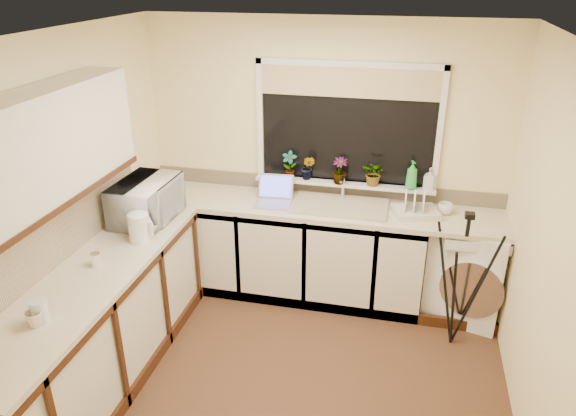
% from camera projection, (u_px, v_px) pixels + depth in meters
% --- Properties ---
extents(floor, '(3.20, 3.20, 0.00)m').
position_uv_depth(floor, '(286.00, 379.00, 4.01)').
color(floor, '#522E20').
rests_on(floor, ground).
extents(ceiling, '(3.20, 3.20, 0.00)m').
position_uv_depth(ceiling, '(285.00, 37.00, 3.00)').
color(ceiling, white).
rests_on(ceiling, ground).
extents(wall_back, '(3.20, 0.00, 3.20)m').
position_uv_depth(wall_back, '(324.00, 159.00, 4.84)').
color(wall_back, '#FFEBAA').
rests_on(wall_back, ground).
extents(wall_front, '(3.20, 0.00, 3.20)m').
position_uv_depth(wall_front, '(200.00, 398.00, 2.17)').
color(wall_front, '#FFEBAA').
rests_on(wall_front, ground).
extents(wall_left, '(0.00, 3.00, 3.00)m').
position_uv_depth(wall_left, '(67.00, 210.00, 3.83)').
color(wall_left, '#FFEBAA').
rests_on(wall_left, ground).
extents(wall_right, '(0.00, 3.00, 3.00)m').
position_uv_depth(wall_right, '(549.00, 261.00, 3.18)').
color(wall_right, '#FFEBAA').
rests_on(wall_right, ground).
extents(base_cabinet_back, '(2.55, 0.60, 0.86)m').
position_uv_depth(base_cabinet_back, '(281.00, 248.00, 4.96)').
color(base_cabinet_back, silver).
rests_on(base_cabinet_back, floor).
extents(base_cabinet_left, '(0.54, 2.40, 0.86)m').
position_uv_depth(base_cabinet_left, '(99.00, 332.00, 3.83)').
color(base_cabinet_left, silver).
rests_on(base_cabinet_left, floor).
extents(worktop_back, '(3.20, 0.60, 0.04)m').
position_uv_depth(worktop_back, '(317.00, 207.00, 4.71)').
color(worktop_back, beige).
rests_on(worktop_back, base_cabinet_back).
extents(worktop_left, '(0.60, 2.40, 0.04)m').
position_uv_depth(worktop_left, '(89.00, 278.00, 3.65)').
color(worktop_left, beige).
rests_on(worktop_left, base_cabinet_left).
extents(upper_cabinet, '(0.28, 1.90, 0.70)m').
position_uv_depth(upper_cabinet, '(29.00, 155.00, 3.16)').
color(upper_cabinet, silver).
rests_on(upper_cabinet, wall_left).
extents(splashback_left, '(0.02, 2.40, 0.45)m').
position_uv_depth(splashback_left, '(45.00, 242.00, 3.60)').
color(splashback_left, beige).
rests_on(splashback_left, wall_left).
extents(splashback_back, '(3.20, 0.02, 0.14)m').
position_uv_depth(splashback_back, '(323.00, 186.00, 4.93)').
color(splashback_back, beige).
rests_on(splashback_back, wall_back).
extents(window_glass, '(1.50, 0.02, 1.00)m').
position_uv_depth(window_glass, '(347.00, 126.00, 4.65)').
color(window_glass, black).
rests_on(window_glass, wall_back).
extents(window_blind, '(1.50, 0.02, 0.25)m').
position_uv_depth(window_blind, '(349.00, 82.00, 4.47)').
color(window_blind, tan).
rests_on(window_blind, wall_back).
extents(windowsill, '(1.60, 0.14, 0.03)m').
position_uv_depth(windowsill, '(344.00, 183.00, 4.81)').
color(windowsill, white).
rests_on(windowsill, wall_back).
extents(sink, '(0.82, 0.46, 0.03)m').
position_uv_depth(sink, '(340.00, 206.00, 4.66)').
color(sink, tan).
rests_on(sink, worktop_back).
extents(faucet, '(0.03, 0.03, 0.24)m').
position_uv_depth(faucet, '(343.00, 187.00, 4.77)').
color(faucet, silver).
rests_on(faucet, worktop_back).
extents(washing_machine, '(0.75, 0.73, 0.87)m').
position_uv_depth(washing_machine, '(469.00, 268.00, 4.63)').
color(washing_machine, white).
rests_on(washing_machine, floor).
extents(laptop, '(0.33, 0.33, 0.22)m').
position_uv_depth(laptop, '(274.00, 196.00, 4.74)').
color(laptop, '#A3A3AA').
rests_on(laptop, worktop_back).
extents(kettle, '(0.16, 0.16, 0.21)m').
position_uv_depth(kettle, '(139.00, 228.00, 4.06)').
color(kettle, white).
rests_on(kettle, worktop_left).
extents(dish_rack, '(0.43, 0.37, 0.05)m').
position_uv_depth(dish_rack, '(415.00, 212.00, 4.50)').
color(dish_rack, beige).
rests_on(dish_rack, worktop_back).
extents(tripod, '(0.69, 0.69, 1.17)m').
position_uv_depth(tripod, '(460.00, 281.00, 4.17)').
color(tripod, black).
rests_on(tripod, floor).
extents(glass_jug, '(0.10, 0.10, 0.14)m').
position_uv_depth(glass_jug, '(39.00, 311.00, 3.15)').
color(glass_jug, silver).
rests_on(glass_jug, worktop_left).
extents(steel_jar, '(0.07, 0.07, 0.10)m').
position_uv_depth(steel_jar, '(96.00, 260.00, 3.74)').
color(steel_jar, white).
rests_on(steel_jar, worktop_left).
extents(microwave, '(0.43, 0.62, 0.34)m').
position_uv_depth(microwave, '(146.00, 201.00, 4.38)').
color(microwave, white).
rests_on(microwave, worktop_left).
extents(plant_a, '(0.14, 0.09, 0.26)m').
position_uv_depth(plant_a, '(289.00, 165.00, 4.82)').
color(plant_a, '#999999').
rests_on(plant_a, windowsill).
extents(plant_b, '(0.14, 0.12, 0.22)m').
position_uv_depth(plant_b, '(308.00, 168.00, 4.81)').
color(plant_b, '#999999').
rests_on(plant_b, windowsill).
extents(plant_c, '(0.15, 0.15, 0.23)m').
position_uv_depth(plant_c, '(340.00, 171.00, 4.73)').
color(plant_c, '#999999').
rests_on(plant_c, windowsill).
extents(plant_d, '(0.25, 0.24, 0.22)m').
position_uv_depth(plant_d, '(374.00, 174.00, 4.68)').
color(plant_d, '#999999').
rests_on(plant_d, windowsill).
extents(soap_bottle_green, '(0.13, 0.13, 0.25)m').
position_uv_depth(soap_bottle_green, '(412.00, 175.00, 4.60)').
color(soap_bottle_green, green).
rests_on(soap_bottle_green, windowsill).
extents(soap_bottle_clear, '(0.11, 0.11, 0.19)m').
position_uv_depth(soap_bottle_clear, '(430.00, 179.00, 4.61)').
color(soap_bottle_clear, '#999999').
rests_on(soap_bottle_clear, windowsill).
extents(cup_back, '(0.15, 0.15, 0.10)m').
position_uv_depth(cup_back, '(445.00, 209.00, 4.52)').
color(cup_back, white).
rests_on(cup_back, worktop_back).
extents(cup_left, '(0.12, 0.12, 0.10)m').
position_uv_depth(cup_left, '(35.00, 319.00, 3.12)').
color(cup_left, beige).
rests_on(cup_left, worktop_left).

